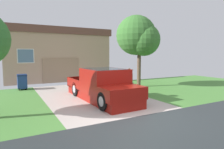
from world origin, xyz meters
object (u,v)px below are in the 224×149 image
at_px(wheeled_trash_bin, 22,81).
at_px(front_yard_tree, 138,37).
at_px(pickup_truck, 104,86).
at_px(person_with_hat, 129,82).
at_px(house_with_garage, 56,54).
at_px(handbag, 135,97).

bearing_deg(wheeled_trash_bin, front_yard_tree, -19.33).
bearing_deg(pickup_truck, front_yard_tree, -147.27).
relative_size(pickup_truck, person_with_hat, 3.31).
bearing_deg(wheeled_trash_bin, house_with_garage, 54.93).
distance_m(house_with_garage, wheeled_trash_bin, 6.04).
bearing_deg(handbag, house_with_garage, 99.24).
height_order(person_with_hat, handbag, person_with_hat).
distance_m(pickup_truck, person_with_hat, 1.44).
relative_size(pickup_truck, house_with_garage, 0.59).
xyz_separation_m(person_with_hat, wheeled_trash_bin, (-4.86, 5.67, -0.35)).
bearing_deg(house_with_garage, wheeled_trash_bin, -125.07).
height_order(house_with_garage, front_yard_tree, front_yard_tree).
distance_m(person_with_hat, handbag, 0.86).
relative_size(handbag, house_with_garage, 0.04).
distance_m(person_with_hat, front_yard_tree, 4.89).
height_order(pickup_truck, person_with_hat, person_with_hat).
bearing_deg(front_yard_tree, wheeled_trash_bin, 160.67).
distance_m(pickup_truck, front_yard_tree, 5.79).
relative_size(person_with_hat, handbag, 4.21).
height_order(pickup_truck, house_with_garage, house_with_garage).
distance_m(pickup_truck, house_with_garage, 10.35).
xyz_separation_m(person_with_hat, handbag, (0.19, -0.29, -0.79)).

